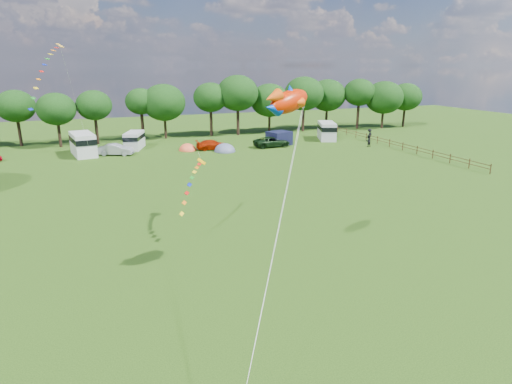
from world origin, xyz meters
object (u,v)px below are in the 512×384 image
object	(u,v)px
car_c	(213,145)
tent_greyblue	(225,151)
car_b	(116,150)
campervan_d	(327,130)
tent_orange	(188,150)
campervan_b	(83,143)
fish_kite	(286,102)
campervan_c	(134,140)
car_d	(272,142)
walker_b	(369,135)
walker_a	(368,141)

from	to	relation	value
car_c	tent_greyblue	xyz separation A→B (m)	(1.23, -2.02, -0.68)
car_b	campervan_d	xyz separation A→B (m)	(33.41, 1.35, 0.75)
car_b	tent_orange	world-z (taller)	car_b
campervan_b	fish_kite	size ratio (longest dim) A/B	1.95
campervan_c	tent_greyblue	distance (m)	13.66
car_d	tent_greyblue	bearing A→B (deg)	94.84
campervan_d	walker_b	size ratio (longest dim) A/B	3.22
car_d	campervan_d	distance (m)	11.56
tent_orange	walker_b	bearing A→B (deg)	-4.47
campervan_d	tent_greyblue	bearing A→B (deg)	123.83
car_d	tent_orange	bearing A→B (deg)	80.34
car_b	walker_b	distance (m)	39.30
tent_orange	tent_greyblue	xyz separation A→B (m)	(4.83, -2.62, -0.00)
campervan_d	fish_kite	bearing A→B (deg)	169.25
car_c	campervan_d	world-z (taller)	campervan_d
fish_kite	walker_b	size ratio (longest dim) A/B	1.71
tent_greyblue	fish_kite	bearing A→B (deg)	-101.45
tent_greyblue	campervan_b	bearing A→B (deg)	167.43
car_b	car_c	xyz separation A→B (m)	(13.44, -0.63, -0.07)
car_b	tent_greyblue	world-z (taller)	car_b
tent_greyblue	walker_a	xyz separation A→B (m)	(21.23, -4.14, 0.87)
campervan_b	walker_b	xyz separation A→B (m)	(43.35, -3.86, -0.65)
campervan_b	fish_kite	xyz separation A→B (m)	(11.26, -41.35, 8.35)
tent_orange	fish_kite	world-z (taller)	fish_kite
car_d	car_b	bearing A→B (deg)	83.76
walker_a	tent_greyblue	bearing A→B (deg)	-17.23
walker_a	campervan_c	bearing A→B (deg)	-24.40
campervan_c	walker_b	bearing A→B (deg)	-81.66
walker_b	car_d	bearing A→B (deg)	-30.26
car_c	campervan_b	world-z (taller)	campervan_b
campervan_c	tent_orange	size ratio (longest dim) A/B	1.97
car_d	tent_orange	xyz separation A→B (m)	(-12.48, 1.74, -0.75)
tent_greyblue	car_d	bearing A→B (deg)	6.54
car_d	walker_b	xyz separation A→B (m)	(16.91, -0.55, 0.21)
tent_greyblue	walker_a	world-z (taller)	walker_a
car_b	car_d	distance (m)	22.38
car_c	tent_orange	xyz separation A→B (m)	(-3.61, 0.60, -0.68)
tent_orange	walker_a	world-z (taller)	walker_a
tent_orange	tent_greyblue	size ratio (longest dim) A/B	0.82
campervan_b	campervan_d	xyz separation A→B (m)	(37.53, -0.19, -0.10)
car_b	walker_b	xyz separation A→B (m)	(39.23, -2.33, 0.20)
campervan_d	tent_orange	distance (m)	23.67
car_b	fish_kite	xyz separation A→B (m)	(7.14, -39.82, 9.20)
fish_kite	car_c	bearing A→B (deg)	57.57
car_d	walker_b	distance (m)	16.92
car_d	campervan_c	bearing A→B (deg)	71.55
fish_kite	walker_a	xyz separation A→B (m)	(28.76, 33.03, -9.08)
car_b	walker_b	bearing A→B (deg)	-72.44
campervan_d	car_d	bearing A→B (deg)	127.49
tent_orange	walker_b	world-z (taller)	walker_b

